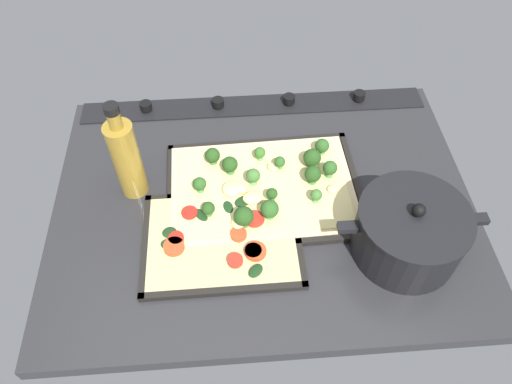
{
  "coord_description": "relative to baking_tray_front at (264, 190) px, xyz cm",
  "views": [
    {
      "loc": [
        5.86,
        59.8,
        78.24
      ],
      "look_at": [
        1.57,
        0.94,
        3.86
      ],
      "focal_mm": 33.96,
      "sensor_mm": 36.0,
      "label": 1
    }
  ],
  "objects": [
    {
      "name": "stove_control_panel",
      "position": [
        0.28,
        -26.35,
        0.18
      ],
      "size": [
        81.44,
        7.0,
        2.6
      ],
      "color": "black",
      "rests_on": "ground_plane"
    },
    {
      "name": "oil_bottle",
      "position": [
        26.49,
        -2.72,
        9.11
      ],
      "size": [
        5.53,
        5.53,
        22.68
      ],
      "color": "olive",
      "rests_on": "ground_plane"
    },
    {
      "name": "ground_plane",
      "position": [
        0.28,
        2.12,
        -1.86
      ],
      "size": [
        84.84,
        63.93,
        3.0
      ],
      "primitive_type": "cube",
      "color": "#28282B"
    },
    {
      "name": "baking_tray_back",
      "position": [
        9.0,
        11.61,
        0.02
      ],
      "size": [
        30.18,
        23.02,
        1.3
      ],
      "color": "black",
      "rests_on": "ground_plane"
    },
    {
      "name": "cooking_pot",
      "position": [
        -24.93,
        15.57,
        5.16
      ],
      "size": [
        26.83,
        20.02,
        13.34
      ],
      "color": "black",
      "rests_on": "ground_plane"
    },
    {
      "name": "baking_tray_front",
      "position": [
        0.0,
        0.0,
        0.0
      ],
      "size": [
        40.28,
        29.17,
        1.3
      ],
      "color": "black",
      "rests_on": "ground_plane"
    },
    {
      "name": "veggie_pizza_back",
      "position": [
        9.0,
        11.58,
        0.77
      ],
      "size": [
        27.76,
        20.61,
        1.9
      ],
      "color": "#C9B97C",
      "rests_on": "baking_tray_back"
    },
    {
      "name": "broccoli_pizza",
      "position": [
        -0.18,
        0.07,
        1.6
      ],
      "size": [
        37.81,
        26.7,
        5.88
      ],
      "color": "beige",
      "rests_on": "baking_tray_front"
    }
  ]
}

